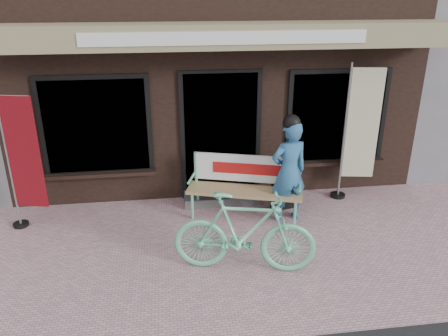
{
  "coord_description": "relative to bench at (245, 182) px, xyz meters",
  "views": [
    {
      "loc": [
        -0.88,
        -4.91,
        3.36
      ],
      "look_at": [
        -0.12,
        0.7,
        1.05
      ],
      "focal_mm": 35.0,
      "sensor_mm": 36.0,
      "label": 1
    }
  ],
  "objects": [
    {
      "name": "ground",
      "position": [
        -0.3,
        -1.26,
        -0.57
      ],
      "size": [
        70.0,
        70.0,
        0.0
      ],
      "primitive_type": "plane",
      "color": "#C496A1",
      "rests_on": "ground"
    },
    {
      "name": "storefront",
      "position": [
        -0.3,
        3.71,
        2.42
      ],
      "size": [
        7.0,
        6.77,
        6.0
      ],
      "color": "black",
      "rests_on": "ground"
    },
    {
      "name": "bench",
      "position": [
        0.0,
        0.0,
        0.0
      ],
      "size": [
        1.84,
        0.96,
        0.97
      ],
      "rotation": [
        0.0,
        0.0,
        -0.3
      ],
      "color": "#6BD1A5",
      "rests_on": "ground"
    },
    {
      "name": "person",
      "position": [
        0.62,
        -0.24,
        0.27
      ],
      "size": [
        0.65,
        0.5,
        1.7
      ],
      "rotation": [
        0.0,
        0.0,
        0.21
      ],
      "color": "#2B6396",
      "rests_on": "ground"
    },
    {
      "name": "bicycle",
      "position": [
        -0.28,
        -1.49,
        -0.03
      ],
      "size": [
        1.87,
        0.9,
        1.08
      ],
      "primitive_type": "imported",
      "rotation": [
        0.0,
        0.0,
        1.34
      ],
      "color": "#6BD1A5",
      "rests_on": "ground"
    },
    {
      "name": "nobori_red",
      "position": [
        -3.27,
        0.03,
        0.52
      ],
      "size": [
        0.63,
        0.28,
        2.11
      ],
      "rotation": [
        0.0,
        0.0,
        -0.24
      ],
      "color": "gray",
      "rests_on": "ground"
    },
    {
      "name": "nobori_cream",
      "position": [
        1.96,
        0.37,
        0.63
      ],
      "size": [
        0.69,
        0.29,
        2.32
      ],
      "rotation": [
        0.0,
        0.0,
        -0.17
      ],
      "color": "gray",
      "rests_on": "ground"
    },
    {
      "name": "menu_stand",
      "position": [
        0.66,
        0.08,
        -0.11
      ],
      "size": [
        0.46,
        0.2,
        0.91
      ],
      "rotation": [
        0.0,
        0.0,
        0.25
      ],
      "color": "black",
      "rests_on": "ground"
    }
  ]
}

